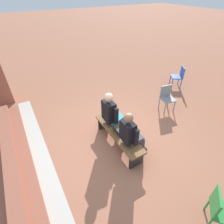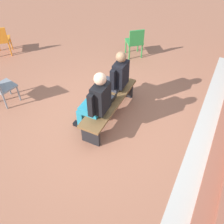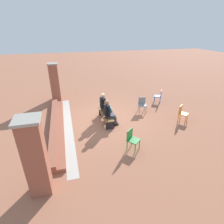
# 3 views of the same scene
# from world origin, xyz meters

# --- Properties ---
(ground_plane) EXTENTS (60.00, 60.00, 0.00)m
(ground_plane) POSITION_xyz_m (0.00, 0.00, 0.00)
(ground_plane) COLOR #9E6047
(concrete_strip) EXTENTS (7.04, 0.40, 0.01)m
(concrete_strip) POSITION_xyz_m (-0.22, 1.95, 0.00)
(concrete_strip) COLOR #B7B2A8
(concrete_strip) RESTS_ON ground
(brick_steps) EXTENTS (6.24, 0.60, 0.30)m
(brick_steps) POSITION_xyz_m (-0.22, 2.50, 0.12)
(brick_steps) COLOR #93513D
(brick_steps) RESTS_ON ground
(brick_pillar_left_of_steps) EXTENTS (0.64, 0.64, 2.42)m
(brick_pillar_left_of_steps) POSITION_xyz_m (-3.88, 2.86, 1.22)
(brick_pillar_left_of_steps) COLOR #93513D
(brick_pillar_left_of_steps) RESTS_ON ground
(brick_pillar_right_of_steps) EXTENTS (0.64, 0.64, 2.42)m
(brick_pillar_right_of_steps) POSITION_xyz_m (3.72, 2.50, 1.22)
(brick_pillar_right_of_steps) COLOR #93513D
(brick_pillar_right_of_steps) RESTS_ON ground
(bench) EXTENTS (1.80, 0.44, 0.45)m
(bench) POSITION_xyz_m (-0.22, 0.04, 0.35)
(bench) COLOR brown
(bench) RESTS_ON ground
(person_student) EXTENTS (0.54, 0.69, 1.35)m
(person_student) POSITION_xyz_m (-0.66, -0.03, 0.72)
(person_student) COLOR #383842
(person_student) RESTS_ON ground
(person_adult) EXTENTS (0.58, 0.73, 1.40)m
(person_adult) POSITION_xyz_m (0.20, -0.03, 0.74)
(person_adult) COLOR teal
(person_adult) RESTS_ON ground
(laptop) EXTENTS (0.32, 0.29, 0.21)m
(laptop) POSITION_xyz_m (-0.24, 0.05, 0.50)
(laptop) COLOR black
(laptop) RESTS_ON bench
(plastic_chair_near_bench_right) EXTENTS (0.50, 0.50, 0.84)m
(plastic_chair_near_bench_right) POSITION_xyz_m (0.40, -2.28, 0.48)
(plastic_chair_near_bench_right) COLOR gray
(plastic_chair_near_bench_right) RESTS_ON ground
(plastic_chair_by_pillar) EXTENTS (0.59, 0.59, 0.84)m
(plastic_chair_by_pillar) POSITION_xyz_m (-2.72, -0.43, 0.48)
(plastic_chair_by_pillar) COLOR #2D893D
(plastic_chair_by_pillar) RESTS_ON ground
(plastic_chair_foreground) EXTENTS (0.59, 0.59, 0.84)m
(plastic_chair_foreground) POSITION_xyz_m (-1.21, -3.78, 0.48)
(plastic_chair_foreground) COLOR orange
(plastic_chair_foreground) RESTS_ON ground
(plastic_chair_far_left) EXTENTS (0.58, 0.58, 0.84)m
(plastic_chair_far_left) POSITION_xyz_m (1.36, -3.89, 0.48)
(plastic_chair_far_left) COLOR #2D56B7
(plastic_chair_far_left) RESTS_ON ground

